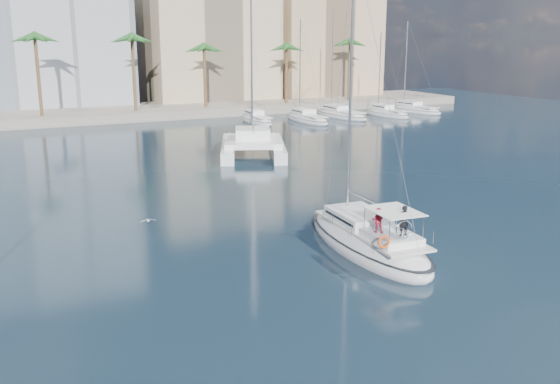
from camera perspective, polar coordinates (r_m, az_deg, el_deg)
ground at (r=33.15m, az=-0.07°, el=-5.61°), size 160.00×160.00×0.00m
quay at (r=90.65m, az=-17.61°, el=6.75°), size 120.00×14.00×1.20m
building_beige at (r=104.32m, az=-6.54°, el=13.38°), size 20.00×14.00×20.00m
building_tan_right at (r=111.06m, az=3.84°, el=12.96°), size 18.00×12.00×18.00m
palm_centre at (r=86.08m, az=-17.65°, el=12.87°), size 3.60×3.60×12.30m
palm_right at (r=97.52m, az=3.01°, el=13.56°), size 3.60×3.60×12.30m
main_sloop at (r=33.79m, az=7.99°, el=-4.43°), size 4.47×11.51×16.72m
catamaran at (r=60.58m, az=-2.50°, el=4.56°), size 10.09×13.25×17.33m
seagull at (r=37.82m, az=-11.97°, el=-2.56°), size 0.93×0.40×0.17m
moored_yacht_a at (r=83.01m, az=-2.15°, el=6.36°), size 3.37×9.52×11.90m
moored_yacht_b at (r=84.13m, az=2.48°, el=6.46°), size 3.32×10.83×13.72m
moored_yacht_c at (r=89.11m, az=5.54°, el=6.84°), size 3.98×12.33×15.54m
moored_yacht_d at (r=91.09m, az=9.71°, el=6.86°), size 3.52×9.55×11.90m
moored_yacht_e at (r=96.59m, az=12.16°, el=7.15°), size 4.61×11.11×13.72m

